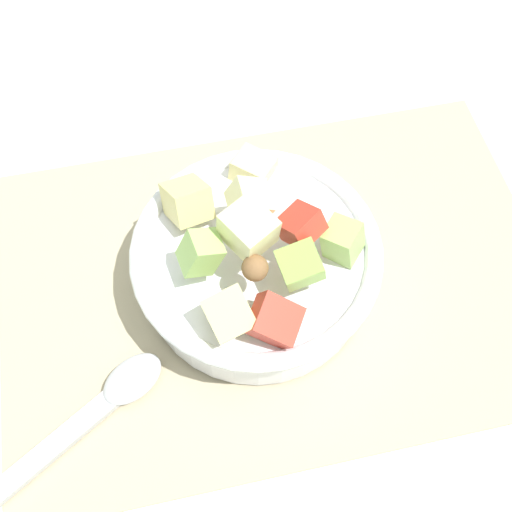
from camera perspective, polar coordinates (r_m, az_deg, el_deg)
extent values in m
plane|color=silver|center=(0.60, 1.89, -2.15)|extent=(2.40, 2.40, 0.00)
cube|color=tan|center=(0.60, 1.90, -2.02)|extent=(0.52, 0.35, 0.01)
cylinder|color=white|center=(0.57, 0.00, -0.84)|extent=(0.20, 0.20, 0.06)
torus|color=white|center=(0.54, 0.00, 0.58)|extent=(0.22, 0.22, 0.02)
cube|color=#8CB74C|center=(0.50, 4.01, -0.81)|extent=(0.04, 0.04, 0.03)
cube|color=#BC3828|center=(0.51, 4.05, 2.82)|extent=(0.04, 0.05, 0.03)
cube|color=beige|center=(0.59, -0.29, 7.77)|extent=(0.05, 0.05, 0.03)
cube|color=#BC3828|center=(0.50, 1.68, -5.83)|extent=(0.05, 0.05, 0.04)
cube|color=#A3CC6B|center=(0.53, 7.86, 1.38)|extent=(0.04, 0.04, 0.04)
cube|color=beige|center=(0.52, -0.60, 4.98)|extent=(0.04, 0.03, 0.04)
cube|color=#E5D684|center=(0.49, -2.41, -5.24)|extent=(0.04, 0.05, 0.05)
cube|color=#A3CC6B|center=(0.50, -5.05, 0.30)|extent=(0.04, 0.03, 0.04)
cube|color=#E5D684|center=(0.55, -6.25, 5.00)|extent=(0.04, 0.06, 0.05)
sphere|color=brown|center=(0.49, -0.09, -1.09)|extent=(0.03, 0.03, 0.03)
cube|color=beige|center=(0.49, -0.70, 2.49)|extent=(0.05, 0.05, 0.03)
ellipsoid|color=#B7B7BC|center=(0.56, -11.11, -10.85)|extent=(0.07, 0.06, 0.01)
cube|color=#B7B7BC|center=(0.56, -19.29, -17.12)|extent=(0.15, 0.10, 0.01)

